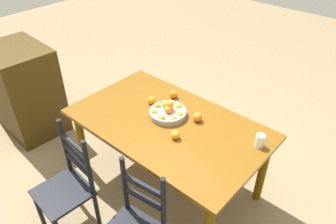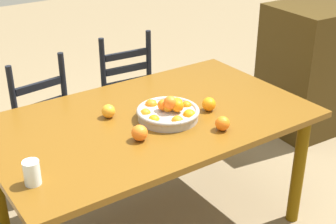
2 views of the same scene
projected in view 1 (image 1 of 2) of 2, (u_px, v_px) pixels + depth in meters
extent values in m
plane|color=#7D6A4C|center=(168.00, 182.00, 3.19)|extent=(12.00, 12.00, 0.00)
cube|color=brown|center=(168.00, 124.00, 2.76)|extent=(1.70, 1.02, 0.03)
cylinder|color=#614002|center=(263.00, 171.00, 2.83)|extent=(0.07, 0.07, 0.72)
cylinder|color=#614002|center=(142.00, 106.00, 3.64)|extent=(0.07, 0.07, 0.72)
cylinder|color=#614002|center=(82.00, 142.00, 3.14)|extent=(0.07, 0.07, 0.72)
cylinder|color=black|center=(125.00, 184.00, 2.26)|extent=(0.04, 0.04, 0.51)
cylinder|color=black|center=(163.00, 205.00, 2.11)|extent=(0.04, 0.04, 0.51)
cube|color=black|center=(144.00, 198.00, 2.21)|extent=(0.30, 0.06, 0.04)
cube|color=black|center=(143.00, 186.00, 2.13)|extent=(0.30, 0.06, 0.04)
cube|color=black|center=(63.00, 192.00, 2.54)|extent=(0.43, 0.43, 0.03)
cylinder|color=black|center=(39.00, 210.00, 2.67)|extent=(0.04, 0.04, 0.41)
cylinder|color=black|center=(75.00, 187.00, 2.87)|extent=(0.04, 0.04, 0.41)
cylinder|color=black|center=(97.00, 210.00, 2.66)|extent=(0.04, 0.04, 0.41)
cylinder|color=black|center=(65.00, 146.00, 2.58)|extent=(0.04, 0.04, 0.53)
cylinder|color=black|center=(88.00, 168.00, 2.38)|extent=(0.04, 0.04, 0.53)
cube|color=black|center=(78.00, 164.00, 2.52)|extent=(0.31, 0.05, 0.04)
cube|color=black|center=(76.00, 155.00, 2.47)|extent=(0.31, 0.05, 0.04)
cube|color=black|center=(74.00, 145.00, 2.41)|extent=(0.31, 0.05, 0.04)
cube|color=#39280C|center=(25.00, 90.00, 3.64)|extent=(0.80, 0.62, 1.03)
cylinder|color=#A39D95|center=(168.00, 113.00, 2.82)|extent=(0.32, 0.32, 0.05)
torus|color=#A39D95|center=(168.00, 111.00, 2.80)|extent=(0.33, 0.33, 0.02)
sphere|color=orange|center=(158.00, 107.00, 2.87)|extent=(0.06, 0.06, 0.06)
sphere|color=orange|center=(154.00, 113.00, 2.80)|extent=(0.06, 0.06, 0.06)
sphere|color=orange|center=(162.00, 119.00, 2.72)|extent=(0.07, 0.07, 0.07)
sphere|color=orange|center=(174.00, 120.00, 2.72)|extent=(0.06, 0.06, 0.06)
sphere|color=orange|center=(181.00, 115.00, 2.77)|extent=(0.06, 0.06, 0.06)
sphere|color=orange|center=(179.00, 107.00, 2.87)|extent=(0.06, 0.06, 0.06)
sphere|color=orange|center=(170.00, 104.00, 2.90)|extent=(0.07, 0.07, 0.07)
sphere|color=orange|center=(170.00, 105.00, 2.78)|extent=(0.07, 0.07, 0.07)
sphere|color=orange|center=(168.00, 110.00, 2.76)|extent=(0.06, 0.06, 0.06)
sphere|color=orange|center=(168.00, 109.00, 2.79)|extent=(0.06, 0.06, 0.06)
sphere|color=orange|center=(169.00, 104.00, 2.82)|extent=(0.07, 0.07, 0.07)
sphere|color=orange|center=(166.00, 105.00, 2.82)|extent=(0.06, 0.06, 0.06)
sphere|color=orange|center=(152.00, 100.00, 2.97)|extent=(0.08, 0.08, 0.08)
sphere|color=orange|center=(175.00, 135.00, 2.56)|extent=(0.07, 0.07, 0.07)
sphere|color=orange|center=(174.00, 94.00, 3.05)|extent=(0.07, 0.07, 0.07)
sphere|color=orange|center=(198.00, 117.00, 2.75)|extent=(0.08, 0.08, 0.08)
cylinder|color=silver|center=(260.00, 141.00, 2.48)|extent=(0.07, 0.07, 0.11)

